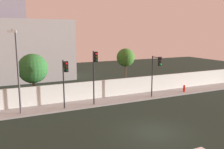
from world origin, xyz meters
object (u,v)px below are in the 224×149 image
Objects in this scene: traffic_light_right at (65,74)px; fire_hydrant at (184,88)px; roadside_tree_leftmost at (33,69)px; traffic_light_left at (156,68)px; roadside_tree_midleft at (126,58)px; traffic_light_center at (95,67)px; street_lamp_curbside at (17,65)px.

traffic_light_right reaches higher than fire_hydrant.
fire_hydrant is (13.90, 0.79, -2.75)m from traffic_light_right.
roadside_tree_leftmost is (-2.10, 4.04, 0.07)m from traffic_light_right.
roadside_tree_midleft reaches higher than traffic_light_left.
traffic_light_center is 0.73× the size of street_lamp_curbside.
traffic_light_left is at bearing -2.52° from street_lamp_curbside.
roadside_tree_midleft reaches higher than traffic_light_right.
traffic_light_center is 6.64m from roadside_tree_midleft.
traffic_light_left is 0.89× the size of roadside_tree_leftmost.
traffic_light_left is at bearing -0.55° from traffic_light_right.
traffic_light_right is at bearing -178.88° from traffic_light_center.
traffic_light_left is 0.86× the size of traffic_light_center.
traffic_light_center is 11.65m from fire_hydrant.
traffic_light_right is at bearing -62.46° from roadside_tree_leftmost.
traffic_light_right is (-2.73, -0.05, -0.47)m from traffic_light_center.
roadside_tree_leftmost reaches higher than fire_hydrant.
traffic_light_right is 4.55m from roadside_tree_leftmost.
roadside_tree_midleft is (-1.31, 4.13, 0.69)m from traffic_light_left.
street_lamp_curbside reaches higher than roadside_tree_leftmost.
traffic_light_right is 0.63× the size of street_lamp_curbside.
traffic_light_center is at bearing -3.84° from street_lamp_curbside.
traffic_light_center is 6.46m from street_lamp_curbside.
street_lamp_curbside is at bearing 172.54° from traffic_light_right.
street_lamp_curbside is at bearing 177.48° from traffic_light_left.
roadside_tree_leftmost is at bearing 140.51° from traffic_light_center.
roadside_tree_midleft is at bearing -0.00° from roadside_tree_leftmost.
roadside_tree_leftmost reaches higher than traffic_light_right.
fire_hydrant is 16.58m from roadside_tree_leftmost.
roadside_tree_midleft is (-5.87, 3.25, 3.43)m from fire_hydrant.
street_lamp_curbside is (-3.71, 0.49, 0.94)m from traffic_light_right.
roadside_tree_midleft is (11.74, 3.55, -0.26)m from street_lamp_curbside.
fire_hydrant is at bearing -11.46° from roadside_tree_leftmost.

